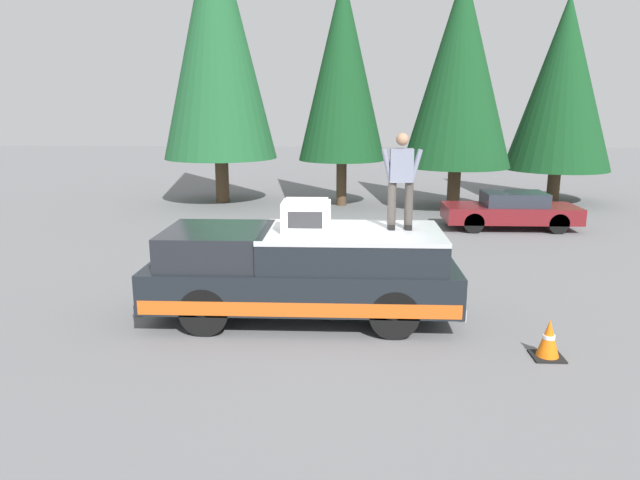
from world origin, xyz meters
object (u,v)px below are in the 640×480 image
compressor_unit (306,216)px  person_on_truck_bed (401,178)px  parked_car_maroon (511,210)px  pickup_truck (303,272)px  traffic_cone (549,340)px

compressor_unit → person_on_truck_bed: person_on_truck_bed is taller
person_on_truck_bed → parked_car_maroon: bearing=-27.9°
pickup_truck → compressor_unit: size_ratio=6.60×
pickup_truck → parked_car_maroon: pickup_truck is taller
pickup_truck → parked_car_maroon: size_ratio=1.35×
compressor_unit → traffic_cone: size_ratio=1.35×
pickup_truck → traffic_cone: bearing=-111.8°
compressor_unit → parked_car_maroon: (8.29, -5.89, -1.35)m
person_on_truck_bed → traffic_cone: 3.58m
pickup_truck → parked_car_maroon: bearing=-36.1°
compressor_unit → person_on_truck_bed: 1.79m
person_on_truck_bed → traffic_cone: (-1.73, -2.17, -2.26)m
pickup_truck → person_on_truck_bed: person_on_truck_bed is taller
pickup_truck → compressor_unit: compressor_unit is taller
compressor_unit → parked_car_maroon: bearing=-35.4°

